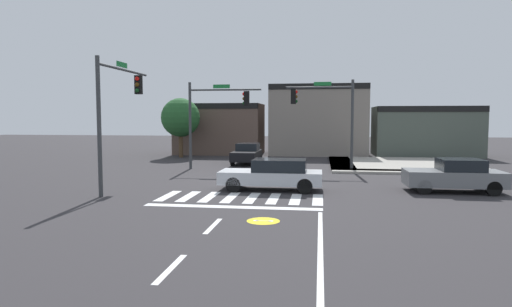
% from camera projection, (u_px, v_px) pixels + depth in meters
% --- Properties ---
extents(ground_plane, '(120.00, 120.00, 0.00)m').
position_uv_depth(ground_plane, '(256.00, 183.00, 23.28)').
color(ground_plane, '#302D30').
extents(crosswalk_near, '(6.82, 2.60, 0.01)m').
position_uv_depth(crosswalk_near, '(241.00, 198.00, 18.84)').
color(crosswalk_near, silver).
rests_on(crosswalk_near, ground_plane).
extents(lane_markings, '(6.80, 18.75, 0.01)m').
position_uv_depth(lane_markings, '(238.00, 245.00, 11.84)').
color(lane_markings, white).
rests_on(lane_markings, ground_plane).
extents(bike_detector_marking, '(1.09, 1.09, 0.01)m').
position_uv_depth(bike_detector_marking, '(263.00, 221.00, 14.57)').
color(bike_detector_marking, yellow).
rests_on(bike_detector_marking, ground_plane).
extents(curb_corner_northeast, '(10.00, 10.60, 0.15)m').
position_uv_depth(curb_corner_northeast, '(395.00, 165.00, 31.37)').
color(curb_corner_northeast, '#9E998E').
rests_on(curb_corner_northeast, ground_plane).
extents(storefront_row, '(26.87, 5.96, 6.31)m').
position_uv_depth(storefront_row, '(320.00, 125.00, 41.06)').
color(storefront_row, brown).
rests_on(storefront_row, ground_plane).
extents(traffic_signal_northeast, '(4.26, 0.32, 5.76)m').
position_uv_depth(traffic_signal_northeast, '(327.00, 109.00, 28.45)').
color(traffic_signal_northeast, '#383A3D').
rests_on(traffic_signal_northeast, ground_plane).
extents(traffic_signal_northwest, '(4.79, 0.32, 5.67)m').
position_uv_depth(traffic_signal_northwest, '(215.00, 110.00, 29.10)').
color(traffic_signal_northwest, '#383A3D').
rests_on(traffic_signal_northwest, ground_plane).
extents(traffic_signal_southwest, '(0.32, 5.30, 5.95)m').
position_uv_depth(traffic_signal_southwest, '(118.00, 100.00, 20.56)').
color(traffic_signal_southwest, '#383A3D').
rests_on(traffic_signal_southwest, ground_plane).
extents(car_black, '(1.77, 4.12, 1.49)m').
position_uv_depth(car_black, '(247.00, 154.00, 32.78)').
color(car_black, black).
rests_on(car_black, ground_plane).
extents(car_gray, '(4.21, 1.94, 1.51)m').
position_uv_depth(car_gray, '(455.00, 176.00, 20.24)').
color(car_gray, slate).
rests_on(car_gray, ground_plane).
extents(car_silver, '(4.71, 1.90, 1.45)m').
position_uv_depth(car_silver, '(273.00, 174.00, 20.77)').
color(car_silver, '#B7BABF').
rests_on(car_silver, ground_plane).
extents(roadside_tree, '(3.29, 3.29, 5.05)m').
position_uv_depth(roadside_tree, '(180.00, 118.00, 38.03)').
color(roadside_tree, '#4C3823').
rests_on(roadside_tree, ground_plane).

